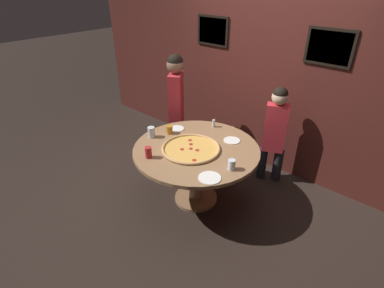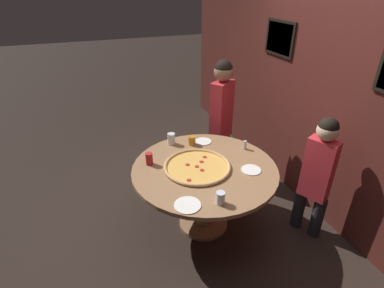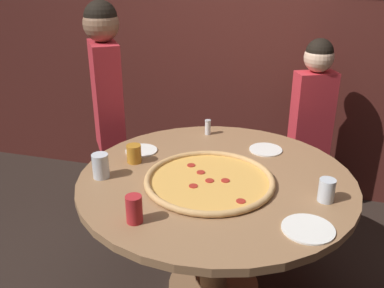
{
  "view_description": "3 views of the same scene",
  "coord_description": "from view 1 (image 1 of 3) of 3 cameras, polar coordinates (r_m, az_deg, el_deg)",
  "views": [
    {
      "loc": [
        1.88,
        -2.21,
        2.45
      ],
      "look_at": [
        -0.01,
        -0.06,
        0.81
      ],
      "focal_mm": 28.0,
      "sensor_mm": 36.0,
      "label": 1
    },
    {
      "loc": [
        2.25,
        -0.99,
        2.35
      ],
      "look_at": [
        -0.12,
        -0.09,
        0.95
      ],
      "focal_mm": 28.0,
      "sensor_mm": 36.0,
      "label": 2
    },
    {
      "loc": [
        0.4,
        -1.91,
        1.79
      ],
      "look_at": [
        -0.1,
        -0.11,
        0.96
      ],
      "focal_mm": 40.0,
      "sensor_mm": 36.0,
      "label": 3
    }
  ],
  "objects": [
    {
      "name": "ground_plane",
      "position": [
        3.8,
        0.75,
        -10.36
      ],
      "size": [
        24.0,
        24.0,
        0.0
      ],
      "primitive_type": "plane",
      "color": "black"
    },
    {
      "name": "back_wall",
      "position": [
        4.15,
        13.07,
        13.08
      ],
      "size": [
        6.4,
        0.08,
        2.6
      ],
      "color": "#4C1E19",
      "rests_on": "ground_plane"
    },
    {
      "name": "dining_table",
      "position": [
        3.45,
        0.81,
        -2.84
      ],
      "size": [
        1.43,
        1.43,
        0.74
      ],
      "color": "#936B47",
      "rests_on": "ground_plane"
    },
    {
      "name": "giant_pizza",
      "position": [
        3.33,
        -0.22,
        -0.86
      ],
      "size": [
        0.66,
        0.66,
        0.03
      ],
      "color": "#E5A84C",
      "rests_on": "dining_table"
    },
    {
      "name": "drink_cup_near_right",
      "position": [
        3.59,
        -7.77,
        2.25
      ],
      "size": [
        0.09,
        0.09,
        0.13
      ],
      "primitive_type": "cylinder",
      "color": "silver",
      "rests_on": "dining_table"
    },
    {
      "name": "drink_cup_near_left",
      "position": [
        3.0,
        7.55,
        -3.93
      ],
      "size": [
        0.08,
        0.08,
        0.11
      ],
      "primitive_type": "cylinder",
      "color": "silver",
      "rests_on": "dining_table"
    },
    {
      "name": "drink_cup_front_edge",
      "position": [
        3.19,
        -8.31,
        -1.6
      ],
      "size": [
        0.07,
        0.07,
        0.12
      ],
      "primitive_type": "cylinder",
      "color": "#B22328",
      "rests_on": "dining_table"
    },
    {
      "name": "drink_cup_far_right",
      "position": [
        3.66,
        -4.33,
        2.75
      ],
      "size": [
        0.08,
        0.08,
        0.1
      ],
      "primitive_type": "cylinder",
      "color": "#BC7A23",
      "rests_on": "dining_table"
    },
    {
      "name": "white_plate_left_side",
      "position": [
        3.78,
        -2.93,
        2.95
      ],
      "size": [
        0.19,
        0.19,
        0.01
      ],
      "primitive_type": "cylinder",
      "color": "white",
      "rests_on": "dining_table"
    },
    {
      "name": "white_plate_near_front",
      "position": [
        2.89,
        3.39,
        -6.45
      ],
      "size": [
        0.22,
        0.22,
        0.01
      ],
      "primitive_type": "cylinder",
      "color": "white",
      "rests_on": "dining_table"
    },
    {
      "name": "white_plate_beside_cup",
      "position": [
        3.54,
        7.59,
        0.68
      ],
      "size": [
        0.19,
        0.19,
        0.01
      ],
      "primitive_type": "cylinder",
      "color": "white",
      "rests_on": "dining_table"
    },
    {
      "name": "condiment_shaker",
      "position": [
        3.82,
        4.14,
        3.95
      ],
      "size": [
        0.04,
        0.04,
        0.1
      ],
      "color": "silver",
      "rests_on": "dining_table"
    },
    {
      "name": "diner_side_left",
      "position": [
        3.89,
        15.51,
        2.58
      ],
      "size": [
        0.34,
        0.24,
        1.3
      ],
      "rotation": [
        0.0,
        0.0,
        -2.71
      ],
      "color": "#232328",
      "rests_on": "ground_plane"
    },
    {
      "name": "diner_far_left",
      "position": [
        4.26,
        -3.03,
        8.04
      ],
      "size": [
        0.33,
        0.39,
        1.54
      ],
      "rotation": [
        0.0,
        0.0,
        2.17
      ],
      "color": "#232328",
      "rests_on": "ground_plane"
    }
  ]
}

